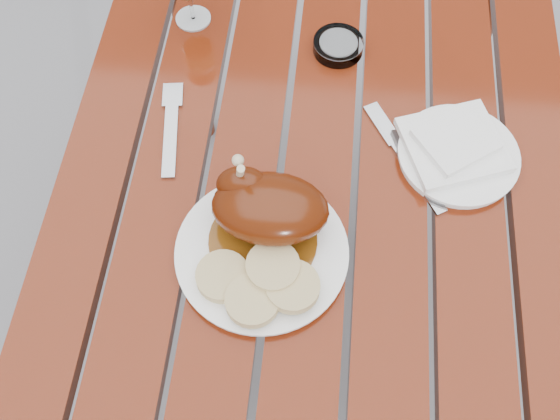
% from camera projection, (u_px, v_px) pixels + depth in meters
% --- Properties ---
extents(ground, '(60.00, 60.00, 0.00)m').
position_uv_depth(ground, '(304.00, 311.00, 1.64)').
color(ground, slate).
rests_on(ground, ground).
extents(table, '(0.80, 1.20, 0.75)m').
position_uv_depth(table, '(310.00, 252.00, 1.31)').
color(table, maroon).
rests_on(table, ground).
extents(dinner_plate, '(0.30, 0.30, 0.02)m').
position_uv_depth(dinner_plate, '(262.00, 253.00, 0.89)').
color(dinner_plate, white).
rests_on(dinner_plate, table).
extents(roast_duck, '(0.17, 0.16, 0.12)m').
position_uv_depth(roast_duck, '(266.00, 207.00, 0.87)').
color(roast_duck, '#62340B').
rests_on(roast_duck, dinner_plate).
extents(bread_dumplings, '(0.17, 0.12, 0.03)m').
position_uv_depth(bread_dumplings, '(260.00, 282.00, 0.85)').
color(bread_dumplings, tan).
rests_on(bread_dumplings, dinner_plate).
extents(side_plate, '(0.20, 0.20, 0.02)m').
position_uv_depth(side_plate, '(458.00, 156.00, 0.97)').
color(side_plate, white).
rests_on(side_plate, table).
extents(napkin, '(0.18, 0.18, 0.01)m').
position_uv_depth(napkin, '(454.00, 145.00, 0.96)').
color(napkin, white).
rests_on(napkin, side_plate).
extents(ashtray, '(0.10, 0.10, 0.02)m').
position_uv_depth(ashtray, '(338.00, 46.00, 1.07)').
color(ashtray, '#B2B7BC').
rests_on(ashtray, table).
extents(fork, '(0.04, 0.17, 0.01)m').
position_uv_depth(fork, '(171.00, 133.00, 1.00)').
color(fork, gray).
rests_on(fork, table).
extents(knife, '(0.11, 0.17, 0.01)m').
position_uv_depth(knife, '(410.00, 165.00, 0.97)').
color(knife, gray).
rests_on(knife, table).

